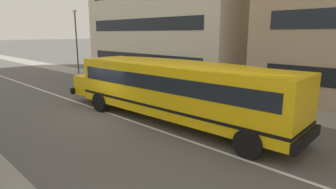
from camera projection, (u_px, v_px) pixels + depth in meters
name	position (u px, v px, depth m)	size (l,w,h in m)	color
ground_plane	(112.00, 114.00, 15.28)	(400.00, 400.00, 0.00)	#54514F
sidewalk_far	(196.00, 94.00, 20.39)	(120.00, 3.00, 0.01)	gray
lane_centreline	(112.00, 114.00, 15.28)	(110.00, 0.16, 0.01)	silver
school_bus	(172.00, 85.00, 13.64)	(13.95, 3.37, 3.10)	yellow
parked_car_beige_end_of_row	(111.00, 76.00, 23.44)	(3.95, 1.98, 1.64)	#C1B28E
street_lamp	(76.00, 34.00, 29.97)	(0.44, 0.44, 6.80)	#38383D
apartment_block_far_left	(185.00, 11.00, 30.04)	(17.75, 12.94, 13.30)	beige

